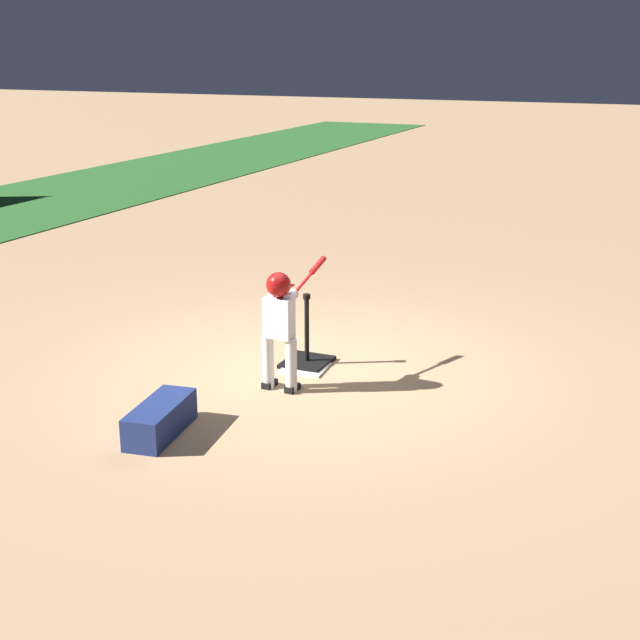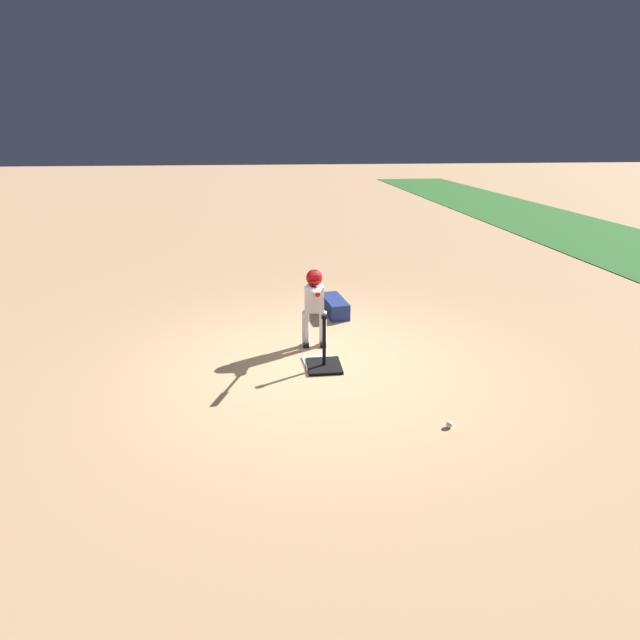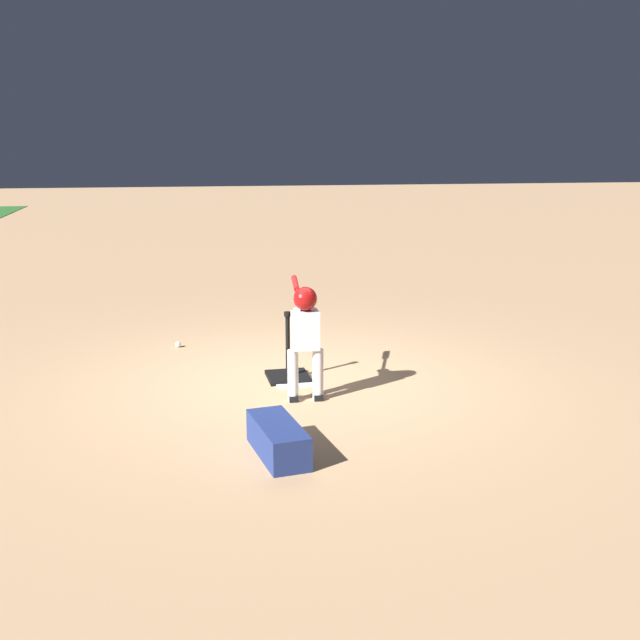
{
  "view_description": "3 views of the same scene",
  "coord_description": "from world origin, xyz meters",
  "px_view_note": "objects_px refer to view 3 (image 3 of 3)",
  "views": [
    {
      "loc": [
        -7.87,
        -3.45,
        3.18
      ],
      "look_at": [
        -0.11,
        -0.14,
        0.56
      ],
      "focal_mm": 50.0,
      "sensor_mm": 36.0,
      "label": 1
    },
    {
      "loc": [
        6.12,
        -0.67,
        2.98
      ],
      "look_at": [
        -0.0,
        0.04,
        0.65
      ],
      "focal_mm": 28.0,
      "sensor_mm": 36.0,
      "label": 2
    },
    {
      "loc": [
        -7.73,
        1.4,
        2.47
      ],
      "look_at": [
        -0.31,
        -0.19,
        0.74
      ],
      "focal_mm": 42.0,
      "sensor_mm": 36.0,
      "label": 3
    }
  ],
  "objects_px": {
    "batting_tee": "(288,371)",
    "equipment_bag": "(278,439)",
    "baseball": "(178,344)",
    "batter_child": "(305,328)"
  },
  "relations": [
    {
      "from": "batting_tee",
      "to": "baseball",
      "type": "height_order",
      "value": "batting_tee"
    },
    {
      "from": "batter_child",
      "to": "equipment_bag",
      "type": "distance_m",
      "value": 1.57
    },
    {
      "from": "batting_tee",
      "to": "equipment_bag",
      "type": "distance_m",
      "value": 2.13
    },
    {
      "from": "batting_tee",
      "to": "baseball",
      "type": "relative_size",
      "value": 10.19
    },
    {
      "from": "batter_child",
      "to": "baseball",
      "type": "distance_m",
      "value": 2.72
    },
    {
      "from": "batting_tee",
      "to": "batter_child",
      "type": "xyz_separation_m",
      "value": [
        -0.72,
        -0.05,
        0.65
      ]
    },
    {
      "from": "batter_child",
      "to": "equipment_bag",
      "type": "bearing_deg",
      "value": 160.16
    },
    {
      "from": "equipment_bag",
      "to": "batting_tee",
      "type": "bearing_deg",
      "value": -19.54
    },
    {
      "from": "baseball",
      "to": "equipment_bag",
      "type": "distance_m",
      "value": 3.77
    },
    {
      "from": "batting_tee",
      "to": "baseball",
      "type": "distance_m",
      "value": 1.99
    }
  ]
}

